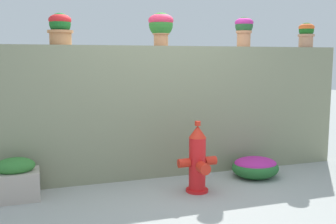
{
  "coord_description": "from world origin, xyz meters",
  "views": [
    {
      "loc": [
        -1.48,
        -3.83,
        1.51
      ],
      "look_at": [
        0.06,
        0.78,
        0.84
      ],
      "focal_mm": 42.26,
      "sensor_mm": 36.0,
      "label": 1
    }
  ],
  "objects_px": {
    "potted_plant_4": "(306,33)",
    "fire_hydrant": "(198,161)",
    "potted_plant_2": "(161,25)",
    "potted_plant_3": "(244,28)",
    "potted_plant_1": "(60,27)",
    "flower_bush_left": "(255,166)",
    "planter_box": "(16,180)"
  },
  "relations": [
    {
      "from": "potted_plant_4",
      "to": "fire_hydrant",
      "type": "distance_m",
      "value": 2.61
    },
    {
      "from": "potted_plant_2",
      "to": "potted_plant_3",
      "type": "bearing_deg",
      "value": -0.97
    },
    {
      "from": "potted_plant_1",
      "to": "fire_hydrant",
      "type": "xyz_separation_m",
      "value": [
        1.4,
        -0.8,
        -1.5
      ]
    },
    {
      "from": "potted_plant_4",
      "to": "flower_bush_left",
      "type": "height_order",
      "value": "potted_plant_4"
    },
    {
      "from": "potted_plant_2",
      "to": "planter_box",
      "type": "relative_size",
      "value": 0.84
    },
    {
      "from": "potted_plant_1",
      "to": "flower_bush_left",
      "type": "distance_m",
      "value": 2.93
    },
    {
      "from": "potted_plant_3",
      "to": "fire_hydrant",
      "type": "distance_m",
      "value": 1.98
    },
    {
      "from": "potted_plant_4",
      "to": "flower_bush_left",
      "type": "distance_m",
      "value": 2.09
    },
    {
      "from": "flower_bush_left",
      "to": "planter_box",
      "type": "relative_size",
      "value": 1.23
    },
    {
      "from": "flower_bush_left",
      "to": "potted_plant_2",
      "type": "bearing_deg",
      "value": 155.31
    },
    {
      "from": "flower_bush_left",
      "to": "planter_box",
      "type": "bearing_deg",
      "value": 177.85
    },
    {
      "from": "potted_plant_2",
      "to": "potted_plant_3",
      "type": "distance_m",
      "value": 1.16
    },
    {
      "from": "potted_plant_2",
      "to": "planter_box",
      "type": "distance_m",
      "value": 2.48
    },
    {
      "from": "potted_plant_1",
      "to": "planter_box",
      "type": "xyz_separation_m",
      "value": [
        -0.55,
        -0.41,
        -1.64
      ]
    },
    {
      "from": "potted_plant_2",
      "to": "potted_plant_3",
      "type": "height_order",
      "value": "potted_plant_2"
    },
    {
      "from": "potted_plant_2",
      "to": "fire_hydrant",
      "type": "relative_size",
      "value": 0.51
    },
    {
      "from": "planter_box",
      "to": "potted_plant_4",
      "type": "bearing_deg",
      "value": 5.82
    },
    {
      "from": "potted_plant_4",
      "to": "potted_plant_2",
      "type": "bearing_deg",
      "value": -179.93
    },
    {
      "from": "potted_plant_1",
      "to": "fire_hydrant",
      "type": "height_order",
      "value": "potted_plant_1"
    },
    {
      "from": "potted_plant_4",
      "to": "potted_plant_3",
      "type": "bearing_deg",
      "value": -178.75
    },
    {
      "from": "potted_plant_1",
      "to": "potted_plant_3",
      "type": "bearing_deg",
      "value": -0.76
    },
    {
      "from": "potted_plant_4",
      "to": "flower_bush_left",
      "type": "xyz_separation_m",
      "value": [
        -1.07,
        -0.51,
        -1.72
      ]
    },
    {
      "from": "potted_plant_2",
      "to": "flower_bush_left",
      "type": "height_order",
      "value": "potted_plant_2"
    },
    {
      "from": "potted_plant_3",
      "to": "fire_hydrant",
      "type": "height_order",
      "value": "potted_plant_3"
    },
    {
      "from": "flower_bush_left",
      "to": "potted_plant_4",
      "type": "bearing_deg",
      "value": 25.37
    },
    {
      "from": "potted_plant_1",
      "to": "potted_plant_3",
      "type": "distance_m",
      "value": 2.37
    },
    {
      "from": "potted_plant_3",
      "to": "potted_plant_4",
      "type": "height_order",
      "value": "potted_plant_3"
    },
    {
      "from": "potted_plant_2",
      "to": "potted_plant_1",
      "type": "bearing_deg",
      "value": 179.43
    },
    {
      "from": "potted_plant_3",
      "to": "fire_hydrant",
      "type": "bearing_deg",
      "value": -141.77
    },
    {
      "from": "fire_hydrant",
      "to": "planter_box",
      "type": "height_order",
      "value": "fire_hydrant"
    },
    {
      "from": "potted_plant_1",
      "to": "planter_box",
      "type": "bearing_deg",
      "value": -143.06
    },
    {
      "from": "potted_plant_3",
      "to": "flower_bush_left",
      "type": "height_order",
      "value": "potted_plant_3"
    }
  ]
}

